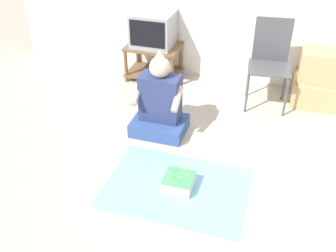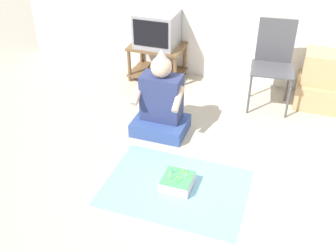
{
  "view_description": "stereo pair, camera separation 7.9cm",
  "coord_description": "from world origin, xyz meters",
  "px_view_note": "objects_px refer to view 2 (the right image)",
  "views": [
    {
      "loc": [
        0.28,
        -2.6,
        2.31
      ],
      "look_at": [
        -0.6,
        0.18,
        0.35
      ],
      "focal_mm": 42.0,
      "sensor_mm": 36.0,
      "label": 1
    },
    {
      "loc": [
        0.35,
        -2.58,
        2.31
      ],
      "look_at": [
        -0.6,
        0.18,
        0.35
      ],
      "focal_mm": 42.0,
      "sensor_mm": 36.0,
      "label": 2
    }
  ],
  "objects_px": {
    "birthday_cake": "(177,182)",
    "folding_chair": "(273,58)",
    "cardboard_box_stack": "(322,83)",
    "person_seated": "(161,104)",
    "tv": "(157,29)"
  },
  "relations": [
    {
      "from": "cardboard_box_stack",
      "to": "person_seated",
      "type": "xyz_separation_m",
      "value": [
        -1.52,
        -1.08,
        0.03
      ]
    },
    {
      "from": "person_seated",
      "to": "birthday_cake",
      "type": "xyz_separation_m",
      "value": [
        0.42,
        -0.77,
        -0.25
      ]
    },
    {
      "from": "folding_chair",
      "to": "birthday_cake",
      "type": "relative_size",
      "value": 3.83
    },
    {
      "from": "birthday_cake",
      "to": "folding_chair",
      "type": "bearing_deg",
      "value": 72.36
    },
    {
      "from": "folding_chair",
      "to": "birthday_cake",
      "type": "xyz_separation_m",
      "value": [
        -0.54,
        -1.69,
        -0.49
      ]
    },
    {
      "from": "tv",
      "to": "folding_chair",
      "type": "distance_m",
      "value": 1.43
    },
    {
      "from": "person_seated",
      "to": "birthday_cake",
      "type": "distance_m",
      "value": 0.91
    },
    {
      "from": "folding_chair",
      "to": "birthday_cake",
      "type": "distance_m",
      "value": 1.84
    },
    {
      "from": "cardboard_box_stack",
      "to": "person_seated",
      "type": "height_order",
      "value": "person_seated"
    },
    {
      "from": "folding_chair",
      "to": "cardboard_box_stack",
      "type": "bearing_deg",
      "value": 15.78
    },
    {
      "from": "cardboard_box_stack",
      "to": "birthday_cake",
      "type": "bearing_deg",
      "value": -120.63
    },
    {
      "from": "cardboard_box_stack",
      "to": "birthday_cake",
      "type": "relative_size",
      "value": 2.5
    },
    {
      "from": "tv",
      "to": "folding_chair",
      "type": "bearing_deg",
      "value": -7.99
    },
    {
      "from": "cardboard_box_stack",
      "to": "person_seated",
      "type": "distance_m",
      "value": 1.86
    },
    {
      "from": "folding_chair",
      "to": "cardboard_box_stack",
      "type": "height_order",
      "value": "folding_chair"
    }
  ]
}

